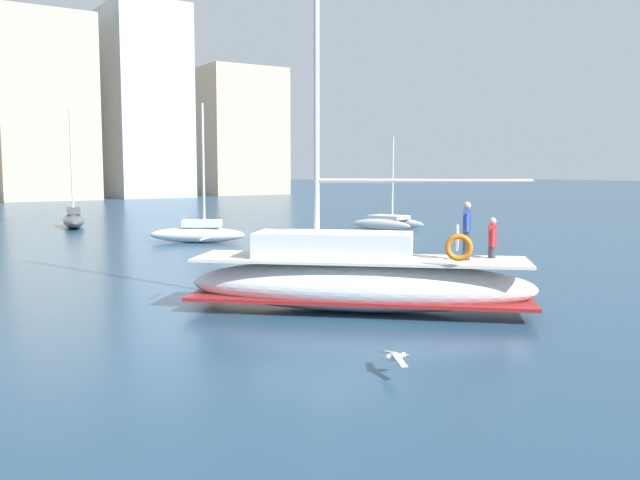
{
  "coord_description": "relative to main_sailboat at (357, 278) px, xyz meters",
  "views": [
    {
      "loc": [
        -11.51,
        -16.53,
        3.92
      ],
      "look_at": [
        -0.35,
        0.63,
        1.8
      ],
      "focal_mm": 38.59,
      "sensor_mm": 36.0,
      "label": 1
    }
  ],
  "objects": [
    {
      "name": "moored_cutter_left",
      "position": [
        3.33,
        18.95,
        -0.36
      ],
      "size": [
        4.87,
        3.96,
        7.35
      ],
      "color": "silver",
      "rests_on": "ground"
    },
    {
      "name": "main_sailboat",
      "position": [
        0.0,
        0.0,
        0.0
      ],
      "size": [
        8.71,
        8.25,
        13.32
      ],
      "color": "silver",
      "rests_on": "ground"
    },
    {
      "name": "moored_sloop_far",
      "position": [
        0.11,
        32.43,
        -0.32
      ],
      "size": [
        2.57,
        5.85,
        7.92
      ],
      "color": "#4C4C51",
      "rests_on": "ground"
    },
    {
      "name": "ground_plane",
      "position": [
        0.41,
        1.32,
        -0.91
      ],
      "size": [
        400.0,
        400.0,
        0.0
      ],
      "primitive_type": "plane",
      "color": "navy"
    },
    {
      "name": "seagull",
      "position": [
        -2.92,
        -5.25,
        -0.56
      ],
      "size": [
        0.53,
        1.13,
        0.17
      ],
      "color": "silver",
      "rests_on": "ground"
    },
    {
      "name": "moored_cutter_right",
      "position": [
        16.9,
        19.74,
        -0.39
      ],
      "size": [
        3.37,
        4.78,
        5.98
      ],
      "color": "white",
      "rests_on": "ground"
    }
  ]
}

